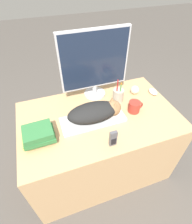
{
  "coord_description": "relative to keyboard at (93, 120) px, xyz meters",
  "views": [
    {
      "loc": [
        -0.33,
        -0.52,
        1.63
      ],
      "look_at": [
        -0.03,
        0.35,
        0.77
      ],
      "focal_mm": 28.0,
      "sensor_mm": 36.0,
      "label": 1
    }
  ],
  "objects": [
    {
      "name": "coffee_mug",
      "position": [
        0.33,
        -0.0,
        0.03
      ],
      "size": [
        0.12,
        0.09,
        0.09
      ],
      "color": "#9E2D23",
      "rests_on": "desk"
    },
    {
      "name": "baseball",
      "position": [
        0.45,
        0.2,
        0.02
      ],
      "size": [
        0.07,
        0.07,
        0.07
      ],
      "color": "beige",
      "rests_on": "desk"
    },
    {
      "name": "desk",
      "position": [
        0.06,
        0.04,
        -0.37
      ],
      "size": [
        1.19,
        0.73,
        0.71
      ],
      "color": "tan",
      "rests_on": "ground_plane"
    },
    {
      "name": "computer_mouse",
      "position": [
        0.6,
        0.14,
        0.01
      ],
      "size": [
        0.06,
        0.09,
        0.04
      ],
      "color": "silver",
      "rests_on": "desk"
    },
    {
      "name": "cat",
      "position": [
        0.03,
        0.0,
        0.07
      ],
      "size": [
        0.4,
        0.18,
        0.13
      ],
      "color": "black",
      "rests_on": "keyboard"
    },
    {
      "name": "phone",
      "position": [
        0.05,
        -0.24,
        0.05
      ],
      "size": [
        0.05,
        0.02,
        0.12
      ],
      "color": "#4C4C51",
      "rests_on": "desk"
    },
    {
      "name": "ground_plane",
      "position": [
        0.06,
        -0.33,
        -0.72
      ],
      "size": [
        12.0,
        12.0,
        0.0
      ],
      "primitive_type": "plane",
      "color": "#4C4742"
    },
    {
      "name": "book_stack",
      "position": [
        -0.39,
        -0.05,
        0.04
      ],
      "size": [
        0.21,
        0.16,
        0.1
      ],
      "color": "#CCC14C",
      "rests_on": "desk"
    },
    {
      "name": "pen_cup",
      "position": [
        0.27,
        0.15,
        0.05
      ],
      "size": [
        0.09,
        0.09,
        0.21
      ],
      "color": "#B2A893",
      "rests_on": "desk"
    },
    {
      "name": "monitor",
      "position": [
        0.12,
        0.3,
        0.29
      ],
      "size": [
        0.54,
        0.18,
        0.54
      ],
      "color": "#B7B7BC",
      "rests_on": "desk"
    },
    {
      "name": "keyboard",
      "position": [
        0.0,
        0.0,
        0.0
      ],
      "size": [
        0.47,
        0.17,
        0.02
      ],
      "color": "silver",
      "rests_on": "desk"
    }
  ]
}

